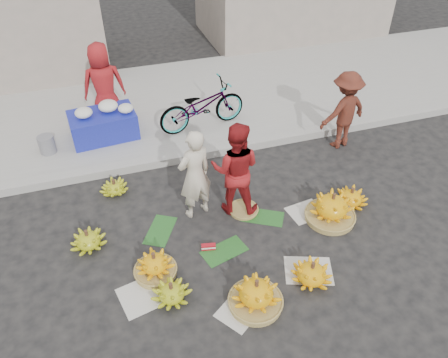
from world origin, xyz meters
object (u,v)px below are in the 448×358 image
object	(u,v)px
banana_bunch_4	(331,208)
flower_table	(103,123)
vendor_cream	(195,175)
banana_bunch_0	(155,265)
bicycle	(202,106)

from	to	relation	value
banana_bunch_4	flower_table	world-z (taller)	flower_table
vendor_cream	flower_table	world-z (taller)	vendor_cream
banana_bunch_0	bicycle	bearing A→B (deg)	64.17
flower_table	bicycle	bearing A→B (deg)	-11.87
vendor_cream	bicycle	bearing A→B (deg)	-125.82
banana_bunch_0	flower_table	size ratio (longest dim) A/B	0.49
banana_bunch_0	vendor_cream	distance (m)	1.46
vendor_cream	flower_table	xyz separation A→B (m)	(-1.15, 2.53, -0.35)
flower_table	bicycle	distance (m)	1.92
flower_table	bicycle	size ratio (longest dim) A/B	0.72
vendor_cream	bicycle	world-z (taller)	vendor_cream
banana_bunch_0	banana_bunch_4	world-z (taller)	banana_bunch_4
bicycle	banana_bunch_4	bearing A→B (deg)	-167.19
banana_bunch_0	banana_bunch_4	bearing A→B (deg)	4.94
banana_bunch_4	bicycle	bearing A→B (deg)	111.24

